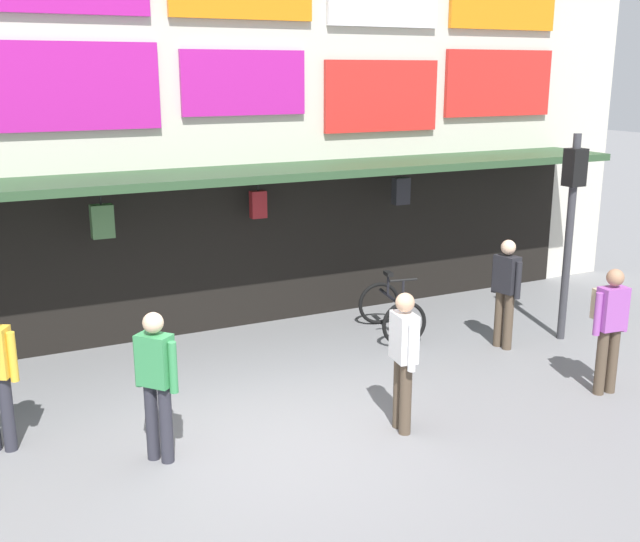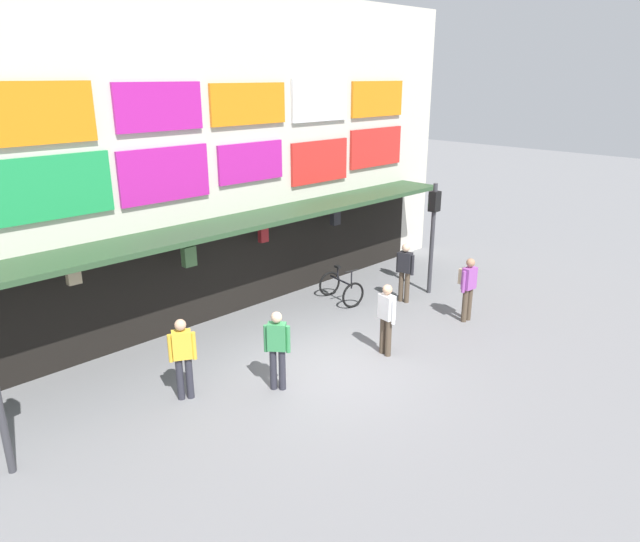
# 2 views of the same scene
# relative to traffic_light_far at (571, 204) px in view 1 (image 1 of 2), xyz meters

# --- Properties ---
(ground_plane) EXTENTS (80.00, 80.00, 0.00)m
(ground_plane) POSITION_rel_traffic_light_far_xyz_m (-5.39, -1.16, -2.14)
(ground_plane) COLOR slate
(shopfront) EXTENTS (18.00, 2.60, 8.00)m
(shopfront) POSITION_rel_traffic_light_far_xyz_m (-5.39, 3.40, 1.82)
(shopfront) COLOR beige
(shopfront) RESTS_ON ground
(traffic_light_far) EXTENTS (0.28, 0.33, 3.20)m
(traffic_light_far) POSITION_rel_traffic_light_far_xyz_m (0.00, 0.00, 0.00)
(traffic_light_far) COLOR #38383D
(traffic_light_far) RESTS_ON ground
(bicycle_parked) EXTENTS (0.91, 1.27, 1.05)m
(bicycle_parked) POSITION_rel_traffic_light_far_xyz_m (-2.32, 1.32, -1.75)
(bicycle_parked) COLOR black
(bicycle_parked) RESTS_ON ground
(pedestrian_in_red) EXTENTS (0.27, 0.53, 1.68)m
(pedestrian_in_red) POSITION_rel_traffic_light_far_xyz_m (-3.95, -1.60, -1.19)
(pedestrian_in_red) COLOR brown
(pedestrian_in_red) RESTS_ON ground
(pedestrian_in_green) EXTENTS (0.40, 0.43, 1.68)m
(pedestrian_in_green) POSITION_rel_traffic_light_far_xyz_m (-6.67, -1.05, -1.19)
(pedestrian_in_green) COLOR #2D2D38
(pedestrian_in_green) RESTS_ON ground
(pedestrian_in_blue) EXTENTS (0.28, 0.52, 1.68)m
(pedestrian_in_blue) POSITION_rel_traffic_light_far_xyz_m (-1.09, 0.08, -1.19)
(pedestrian_in_blue) COLOR brown
(pedestrian_in_blue) RESTS_ON ground
(pedestrian_in_white) EXTENTS (0.53, 0.38, 1.68)m
(pedestrian_in_white) POSITION_rel_traffic_light_far_xyz_m (-0.99, -1.84, -1.16)
(pedestrian_in_white) COLOR brown
(pedestrian_in_white) RESTS_ON ground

